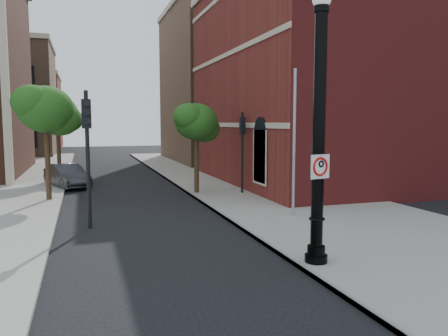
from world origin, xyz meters
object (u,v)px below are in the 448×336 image
object	(u,v)px
no_parking_sign	(320,166)
parked_car	(67,176)
traffic_signal_right	(242,139)
lamppost	(319,143)
traffic_signal_left	(87,136)

from	to	relation	value
no_parking_sign	parked_car	size ratio (longest dim) A/B	0.15
parked_car	traffic_signal_right	bearing A→B (deg)	-53.55
no_parking_sign	traffic_signal_right	xyz separation A→B (m)	(2.10, 11.11, 0.24)
no_parking_sign	traffic_signal_right	bearing A→B (deg)	66.20
lamppost	no_parking_sign	world-z (taller)	lamppost
traffic_signal_left	traffic_signal_right	distance (m)	8.95
no_parking_sign	traffic_signal_left	distance (m)	8.16
lamppost	parked_car	distance (m)	17.72
no_parking_sign	traffic_signal_right	world-z (taller)	traffic_signal_right
traffic_signal_left	traffic_signal_right	world-z (taller)	traffic_signal_left
traffic_signal_left	traffic_signal_right	bearing A→B (deg)	40.04
parked_car	traffic_signal_left	xyz separation A→B (m)	(1.05, -10.35, 2.51)
parked_car	traffic_signal_right	xyz separation A→B (m)	(8.49, -5.38, 2.15)
lamppost	no_parking_sign	size ratio (longest dim) A/B	11.39
lamppost	traffic_signal_right	bearing A→B (deg)	79.32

